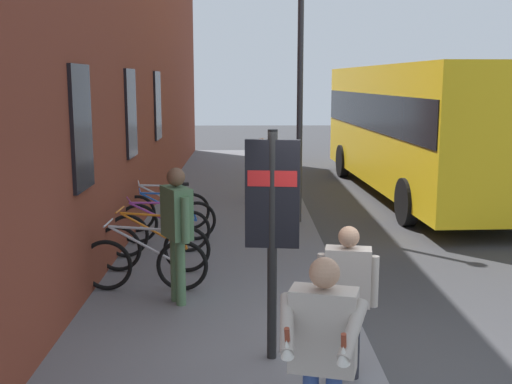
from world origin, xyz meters
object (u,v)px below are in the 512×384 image
Objects in this scene: bicycle_by_door at (153,247)px; tourist_with_hotdogs at (323,344)px; bicycle_beside_lamp at (168,221)px; transit_info_sign at (272,209)px; bicycle_leaning_wall at (165,211)px; bicycle_far_end at (145,263)px; pedestrian_crossing_street at (262,163)px; city_bus at (416,122)px; bicycle_nearest_sign at (159,232)px; pedestrian_by_facade at (177,221)px; street_lamp at (300,61)px; pedestrian_near_bus at (348,286)px.

tourist_with_hotdogs is (-5.03, -1.96, 0.63)m from bicycle_by_door.
bicycle_beside_lamp is 0.73× the size of transit_info_sign.
bicycle_leaning_wall is at bearing 17.87° from transit_info_sign.
bicycle_by_door is at bearing -176.63° from bicycle_leaning_wall.
bicycle_far_end is 2.68m from bicycle_beside_lamp.
tourist_with_hotdogs is at bearing -179.04° from pedestrian_crossing_street.
transit_info_sign is 0.23× the size of city_bus.
bicycle_nearest_sign is at bearing 177.45° from bicycle_beside_lamp.
pedestrian_by_facade is 5.60m from street_lamp.
street_lamp is (0.76, -2.65, 2.86)m from bicycle_leaning_wall.
transit_info_sign is 10.80m from city_bus.
city_bus is 4.34m from pedestrian_crossing_street.
pedestrian_crossing_street reaches higher than bicycle_beside_lamp.
bicycle_nearest_sign is at bearing 1.45° from bicycle_far_end.
bicycle_beside_lamp is 1.00× the size of bicycle_leaning_wall.
pedestrian_near_bus is at bearing -15.43° from tourist_with_hotdogs.
street_lamp reaches higher than bicycle_by_door.
street_lamp reaches higher than tourist_with_hotdogs.
bicycle_by_door is at bearing 34.37° from pedestrian_near_bus.
bicycle_by_door is 1.62m from pedestrian_by_facade.
pedestrian_crossing_street is (3.70, -1.78, 0.55)m from bicycle_beside_lamp.
street_lamp is (6.90, -0.10, 2.32)m from pedestrian_near_bus.
pedestrian_near_bus is (-2.13, -1.86, -0.16)m from pedestrian_by_facade.
bicycle_far_end is at bearing 143.54° from city_bus.
pedestrian_by_facade reaches higher than bicycle_by_door.
pedestrian_crossing_street reaches higher than bicycle_far_end.
bicycle_leaning_wall is 7.47m from city_bus.
bicycle_leaning_wall is 4.14m from pedestrian_by_facade.
pedestrian_by_facade is at bearing -134.28° from bicycle_far_end.
pedestrian_by_facade is at bearing -170.40° from bicycle_leaning_wall.
bicycle_far_end is 0.99× the size of pedestrian_by_facade.
tourist_with_hotdogs is at bearing -154.96° from bicycle_far_end.
pedestrian_near_bus is at bearing -157.52° from bicycle_leaning_wall.
bicycle_by_door is at bearing -178.06° from bicycle_nearest_sign.
tourist_with_hotdogs is (-11.98, 3.83, -0.77)m from city_bus.
bicycle_beside_lamp is 7.87m from city_bus.
street_lamp is (1.60, -2.48, 2.86)m from bicycle_beside_lamp.
pedestrian_by_facade reaches higher than bicycle_beside_lamp.
pedestrian_crossing_street is 10.55m from tourist_with_hotdogs.
pedestrian_near_bus reaches higher than bicycle_far_end.
pedestrian_crossing_street is (8.55, -0.10, -0.66)m from transit_info_sign.
pedestrian_crossing_street is 0.93× the size of tourist_with_hotdogs.
tourist_with_hotdogs is (-5.99, -1.99, 0.63)m from bicycle_nearest_sign.
pedestrian_crossing_street is (-1.44, 4.01, -0.86)m from city_bus.
city_bus is 5.93× the size of pedestrian_by_facade.
street_lamp is at bearing -22.37° from pedestrian_by_facade.
bicycle_by_door is 1.07× the size of tourist_with_hotdogs.
bicycle_by_door is 1.01× the size of bicycle_leaning_wall.
street_lamp reaches higher than transit_info_sign.
bicycle_by_door is 0.32× the size of street_lamp.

